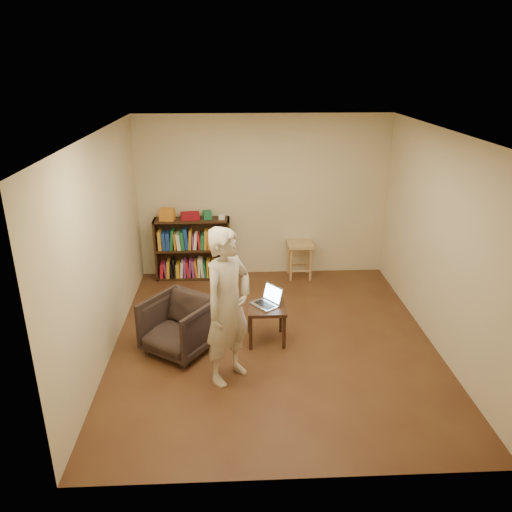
{
  "coord_description": "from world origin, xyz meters",
  "views": [
    {
      "loc": [
        -0.49,
        -5.5,
        3.33
      ],
      "look_at": [
        -0.21,
        0.35,
        1.03
      ],
      "focal_mm": 35.0,
      "sensor_mm": 36.0,
      "label": 1
    }
  ],
  "objects_px": {
    "laptop": "(268,300)",
    "side_table": "(266,312)",
    "bookshelf": "(193,252)",
    "stool": "(300,250)",
    "person": "(228,307)",
    "armchair": "(179,325)"
  },
  "relations": [
    {
      "from": "laptop",
      "to": "person",
      "type": "height_order",
      "value": "person"
    },
    {
      "from": "stool",
      "to": "laptop",
      "type": "bearing_deg",
      "value": -108.76
    },
    {
      "from": "armchair",
      "to": "side_table",
      "type": "xyz_separation_m",
      "value": [
        1.07,
        0.18,
        0.06
      ]
    },
    {
      "from": "stool",
      "to": "person",
      "type": "xyz_separation_m",
      "value": [
        -1.15,
        -2.77,
        0.41
      ]
    },
    {
      "from": "laptop",
      "to": "armchair",
      "type": "bearing_deg",
      "value": -115.64
    },
    {
      "from": "stool",
      "to": "armchair",
      "type": "bearing_deg",
      "value": -128.87
    },
    {
      "from": "laptop",
      "to": "side_table",
      "type": "bearing_deg",
      "value": -58.76
    },
    {
      "from": "bookshelf",
      "to": "side_table",
      "type": "relative_size",
      "value": 2.48
    },
    {
      "from": "laptop",
      "to": "person",
      "type": "bearing_deg",
      "value": -68.52
    },
    {
      "from": "armchair",
      "to": "person",
      "type": "height_order",
      "value": "person"
    },
    {
      "from": "laptop",
      "to": "person",
      "type": "relative_size",
      "value": 0.24
    },
    {
      "from": "person",
      "to": "bookshelf",
      "type": "bearing_deg",
      "value": 53.31
    },
    {
      "from": "side_table",
      "to": "laptop",
      "type": "height_order",
      "value": "laptop"
    },
    {
      "from": "bookshelf",
      "to": "person",
      "type": "height_order",
      "value": "person"
    },
    {
      "from": "side_table",
      "to": "laptop",
      "type": "distance_m",
      "value": 0.15
    },
    {
      "from": "armchair",
      "to": "laptop",
      "type": "distance_m",
      "value": 1.14
    },
    {
      "from": "stool",
      "to": "bookshelf",
      "type": "bearing_deg",
      "value": 177.89
    },
    {
      "from": "stool",
      "to": "side_table",
      "type": "bearing_deg",
      "value": -108.83
    },
    {
      "from": "stool",
      "to": "side_table",
      "type": "distance_m",
      "value": 2.11
    },
    {
      "from": "bookshelf",
      "to": "stool",
      "type": "height_order",
      "value": "bookshelf"
    },
    {
      "from": "laptop",
      "to": "stool",
      "type": "bearing_deg",
      "value": 123.48
    },
    {
      "from": "armchair",
      "to": "person",
      "type": "distance_m",
      "value": 1.0
    }
  ]
}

